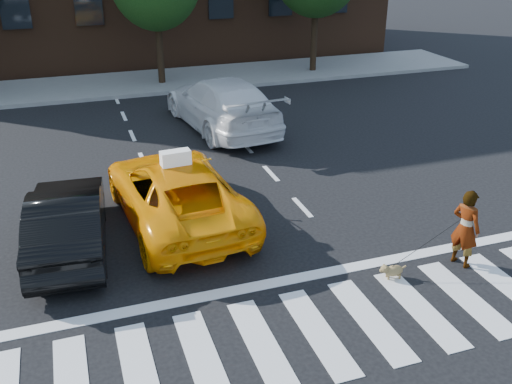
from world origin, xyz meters
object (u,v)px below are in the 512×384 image
taxi (176,191)px  black_sedan (68,220)px  white_suv (222,103)px  woman (465,228)px  dog (392,270)px

taxi → black_sedan: bearing=8.9°
white_suv → taxi: bearing=58.5°
taxi → woman: size_ratio=3.24×
black_sedan → woman: bearing=161.5°
black_sedan → dog: size_ratio=7.67×
woman → taxi: bearing=33.1°
white_suv → dog: bearing=86.9°
woman → dog: (-1.60, -0.02, -0.64)m
taxi → dog: taxi is taller
taxi → black_sedan: 2.47m
taxi → white_suv: (2.80, 6.07, 0.11)m
dog → taxi: bearing=142.7°
taxi → woman: bearing=139.2°
taxi → dog: (3.42, -3.75, -0.55)m
woman → dog: 1.72m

